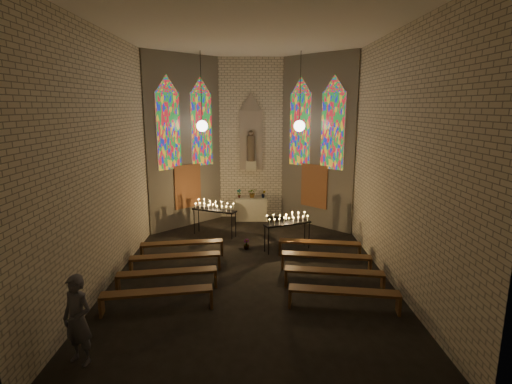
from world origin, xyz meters
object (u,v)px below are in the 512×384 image
visitor (78,320)px  votive_stand_right (287,221)px  votive_stand_left (214,208)px  altar (251,209)px  aisle_flower_pot (246,244)px

visitor → votive_stand_right: bearing=77.0°
votive_stand_left → altar: bearing=80.9°
visitor → votive_stand_left: bearing=99.8°
altar → visitor: visitor is taller
aisle_flower_pot → votive_stand_right: size_ratio=0.22×
altar → votive_stand_right: bearing=-71.6°
aisle_flower_pot → visitor: bearing=-116.7°
votive_stand_left → visitor: (-1.93, -7.89, -0.21)m
altar → visitor: 10.60m
aisle_flower_pot → votive_stand_left: votive_stand_left is taller
altar → aisle_flower_pot: size_ratio=3.75×
votive_stand_right → votive_stand_left: bearing=125.6°
votive_stand_left → aisle_flower_pot: bearing=-27.0°
votive_stand_left → votive_stand_right: (2.69, -1.65, -0.05)m
altar → votive_stand_right: (1.27, -3.81, 0.56)m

